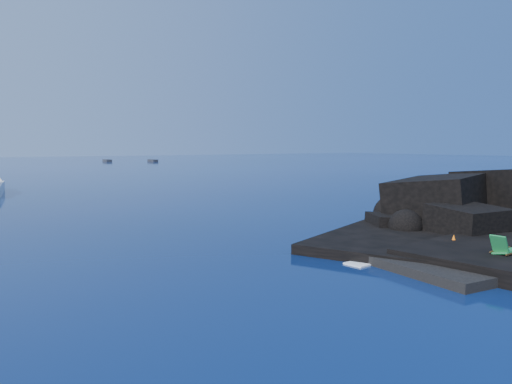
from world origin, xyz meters
TOP-DOWN VIEW (x-y plane):
  - ground at (0.00, 0.00)m, footprint 400.00×400.00m
  - beach at (4.50, 0.50)m, footprint 9.08×6.86m
  - surf_foam at (5.00, 5.00)m, footprint 10.00×8.00m
  - deck_chair at (4.36, -1.00)m, footprint 1.71×0.83m
  - towel at (3.67, 1.81)m, footprint 2.13×1.34m
  - sunbather at (3.67, 1.81)m, footprint 1.64×0.72m
  - marker_cone at (4.96, 1.72)m, footprint 0.38×0.38m
  - distant_boat_a at (31.57, 128.88)m, footprint 1.80×4.89m
  - distant_boat_b at (42.22, 121.69)m, footprint 1.62×4.71m

SIDE VIEW (x-z plane):
  - ground at x=0.00m, z-range 0.00..0.00m
  - beach at x=4.50m, z-range -0.35..0.35m
  - surf_foam at x=5.00m, z-range -0.03..0.03m
  - distant_boat_a at x=31.57m, z-range -0.32..0.32m
  - distant_boat_b at x=42.22m, z-range -0.31..0.31m
  - towel at x=3.67m, z-range 0.35..0.40m
  - sunbather at x=3.67m, z-range 0.40..0.61m
  - marker_cone at x=4.96m, z-range 0.35..0.87m
  - deck_chair at x=4.36m, z-range 0.35..1.50m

